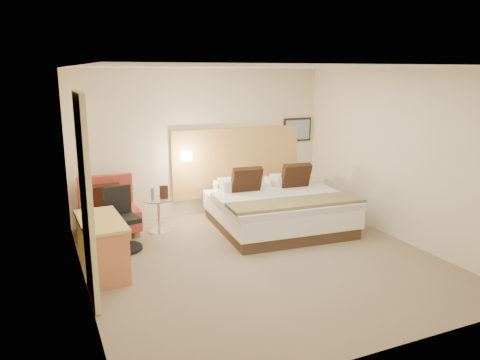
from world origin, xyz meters
name	(u,v)px	position (x,y,z in m)	size (l,w,h in m)	color
floor	(261,260)	(0.00, 0.00, -0.01)	(4.80, 5.00, 0.02)	#7C6A53
ceiling	(263,66)	(0.00, 0.00, 2.71)	(4.80, 5.00, 0.02)	silver
wall_back	(202,143)	(0.00, 2.51, 1.35)	(4.80, 0.02, 2.70)	beige
wall_front	(387,219)	(0.00, -2.51, 1.35)	(4.80, 0.02, 2.70)	beige
wall_left	(78,184)	(-2.41, 0.00, 1.35)	(0.02, 5.00, 2.70)	beige
wall_right	(399,155)	(2.41, 0.00, 1.35)	(0.02, 5.00, 2.70)	beige
headboard_panel	(237,162)	(0.70, 2.47, 0.95)	(2.60, 0.04, 1.30)	tan
art_frame	(297,130)	(2.02, 2.48, 1.50)	(0.62, 0.03, 0.47)	black
art_canvas	(298,130)	(2.02, 2.46, 1.50)	(0.54, 0.01, 0.39)	gray
lamp_arm	(186,156)	(-0.35, 2.42, 1.15)	(0.02, 0.02, 0.12)	white
lamp_shade	(187,156)	(-0.35, 2.36, 1.15)	(0.15, 0.15, 0.15)	#FFEDC6
curtain	(86,200)	(-2.36, -0.25, 1.22)	(0.06, 0.90, 2.42)	beige
bottle_a	(153,193)	(-1.13, 1.79, 0.67)	(0.06, 0.06, 0.21)	#7799B8
menu_folder	(164,192)	(-0.95, 1.76, 0.68)	(0.13, 0.05, 0.23)	#362016
bed	(278,208)	(0.89, 1.18, 0.34)	(2.29, 2.24, 1.05)	#412F20
lounge_chair	(109,212)	(-1.82, 2.03, 0.38)	(0.90, 0.80, 0.94)	tan
side_table	(159,214)	(-1.04, 1.77, 0.32)	(0.53, 0.53, 0.57)	white
desk	(103,230)	(-2.11, 0.48, 0.59)	(0.59, 1.21, 0.74)	tan
desk_chair	(122,224)	(-1.74, 1.22, 0.39)	(0.62, 0.62, 0.95)	black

